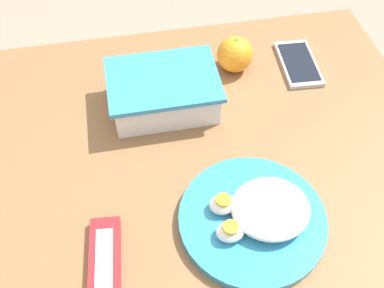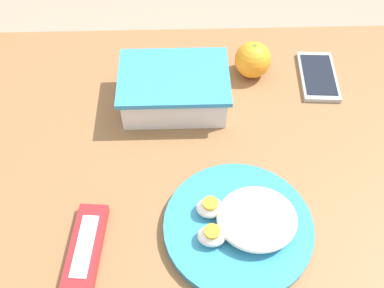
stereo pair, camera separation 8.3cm
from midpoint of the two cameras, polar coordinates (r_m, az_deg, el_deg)
name	(u,v)px [view 2 (the right image)]	position (r m, az deg, el deg)	size (l,w,h in m)	color
table	(191,184)	(0.92, 2.46, -5.28)	(0.97, 0.78, 0.71)	brown
food_container	(174,91)	(0.92, 0.33, 6.62)	(0.22, 0.16, 0.08)	white
orange_fruit	(253,60)	(1.00, 10.15, 10.36)	(0.08, 0.08, 0.08)	orange
rice_plate	(243,224)	(0.76, 9.64, -10.20)	(0.25, 0.25, 0.06)	teal
candy_bar	(86,248)	(0.75, -10.24, -13.14)	(0.06, 0.16, 0.02)	red
cell_phone	(318,76)	(1.04, 17.97, 8.07)	(0.09, 0.16, 0.01)	#ADADB2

